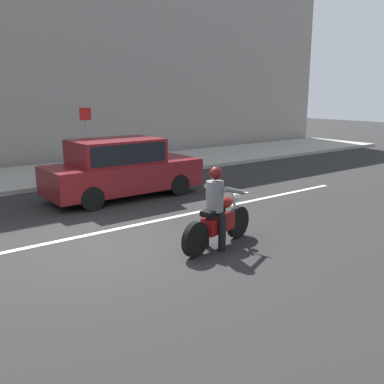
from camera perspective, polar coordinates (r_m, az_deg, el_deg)
ground_plane at (r=8.86m, az=-11.62°, el=-7.15°), size 80.00×80.00×0.00m
lane_marking_stripe at (r=9.47m, az=-16.66°, el=-6.09°), size 18.00×0.14×0.01m
motorcycle_with_rider_gray at (r=8.54m, az=3.39°, el=-2.99°), size 2.08×0.78×1.63m
parked_sedan_maroon at (r=12.71m, az=-9.33°, el=3.16°), size 4.51×1.82×1.72m
street_sign_post at (r=16.30m, az=-13.75°, el=7.57°), size 0.44×0.08×2.37m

